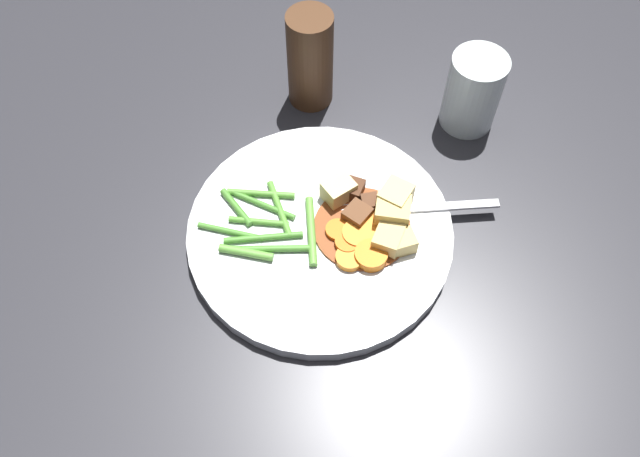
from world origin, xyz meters
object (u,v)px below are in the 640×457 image
Objects in this scene: meat_chunk_0 at (357,215)px; fork at (415,208)px; carrot_slice_0 at (350,258)px; potato_chunk_1 at (392,213)px; carrot_slice_1 at (358,234)px; pepper_mill at (310,59)px; potato_chunk_3 at (401,245)px; dinner_plate at (320,233)px; carrot_slice_5 at (337,234)px; water_glass at (473,92)px; carrot_slice_2 at (371,255)px; meat_chunk_1 at (351,189)px; meat_chunk_2 at (370,204)px; potato_chunk_0 at (339,191)px; potato_chunk_2 at (395,199)px; potato_chunk_4 at (389,236)px; carrot_slice_3 at (347,243)px; carrot_slice_4 at (370,226)px.

fork is (0.06, 0.03, -0.01)m from meat_chunk_0.
carrot_slice_0 is 0.83× the size of potato_chunk_1.
pepper_mill is at bearing 118.72° from carrot_slice_1.
fork is at bearing 45.01° from carrot_slice_1.
fork is (0.00, 0.05, -0.01)m from potato_chunk_3.
dinner_plate is 0.02m from carrot_slice_5.
water_glass is at bearing 67.69° from carrot_slice_1.
carrot_slice_2 is (0.02, -0.02, 0.00)m from carrot_slice_1.
pepper_mill reaches higher than meat_chunk_1.
carrot_slice_5 is 0.05m from meat_chunk_2.
carrot_slice_2 is 0.05m from meat_chunk_0.
dinner_plate is 0.05m from potato_chunk_0.
meat_chunk_2 is (0.05, 0.04, 0.02)m from dinner_plate.
potato_chunk_2 is (0.01, 0.07, 0.01)m from carrot_slice_2.
potato_chunk_4 is (0.00, -0.03, -0.00)m from potato_chunk_1.
potato_chunk_3 is at bearing -30.93° from potato_chunk_0.
carrot_slice_0 is at bearing -118.24° from potato_chunk_1.
potato_chunk_1 is 0.21× the size of fork.
meat_chunk_0 is at bearing -41.91° from potato_chunk_0.
water_glass is at bearing 66.91° from carrot_slice_3.
potato_chunk_3 is at bearing -3.77° from carrot_slice_1.
potato_chunk_3 is at bearing -44.35° from meat_chunk_2.
carrot_slice_2 is 0.26m from pepper_mill.
carrot_slice_0 is 0.08m from potato_chunk_0.
potato_chunk_3 reaches higher than carrot_slice_4.
potato_chunk_0 is 0.04m from meat_chunk_2.
carrot_slice_2 is 0.08m from fork.
carrot_slice_1 is at bearing 86.24° from carrot_slice_0.
pepper_mill reaches higher than water_glass.
carrot_slice_2 is at bearing -118.07° from potato_chunk_4.
carrot_slice_2 is 0.08m from meat_chunk_1.
meat_chunk_2 is 0.20m from pepper_mill.
potato_chunk_1 is 0.19m from water_glass.
potato_chunk_2 is 1.26× the size of potato_chunk_3.
carrot_slice_3 is 0.24m from pepper_mill.
carrot_slice_3 is 1.06× the size of meat_chunk_1.
water_glass is (0.04, 0.16, 0.03)m from fork.
meat_chunk_1 is 0.20× the size of pepper_mill.
potato_chunk_4 is 1.77× the size of meat_chunk_2.
carrot_slice_1 is at bearing -134.99° from fork.
meat_chunk_2 is (-0.03, -0.01, -0.01)m from potato_chunk_2.
carrot_slice_3 is 0.07m from meat_chunk_1.
fork is 0.17m from water_glass.
potato_chunk_2 is (0.05, 0.05, 0.01)m from carrot_slice_5.
dinner_plate is at bearing -151.11° from fork.
fork is (0.07, -0.00, -0.01)m from meat_chunk_1.
potato_chunk_2 is at bearing 58.66° from carrot_slice_1.
potato_chunk_2 reaches higher than carrot_slice_2.
carrot_slice_3 is 0.06m from potato_chunk_0.
carrot_slice_5 is (-0.03, -0.02, -0.00)m from carrot_slice_4.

